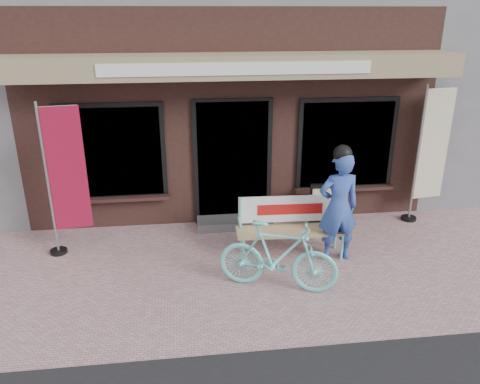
{
  "coord_description": "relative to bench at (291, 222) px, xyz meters",
  "views": [
    {
      "loc": [
        -0.82,
        -5.64,
        3.53
      ],
      "look_at": [
        -0.03,
        0.7,
        1.05
      ],
      "focal_mm": 35.0,
      "sensor_mm": 36.0,
      "label": 1
    }
  ],
  "objects": [
    {
      "name": "storefront",
      "position": [
        -0.75,
        4.28,
        2.46
      ],
      "size": [
        7.0,
        6.77,
        6.0
      ],
      "color": "black",
      "rests_on": "ground"
    },
    {
      "name": "nobori_cream",
      "position": [
        2.66,
        0.98,
        0.72
      ],
      "size": [
        0.72,
        0.3,
        2.42
      ],
      "rotation": [
        0.0,
        0.0,
        0.14
      ],
      "color": "gray",
      "rests_on": "ground"
    },
    {
      "name": "menu_stand",
      "position": [
        0.72,
        0.81,
        -0.12
      ],
      "size": [
        0.41,
        0.11,
        0.81
      ],
      "rotation": [
        0.0,
        0.0,
        -0.05
      ],
      "color": "black",
      "rests_on": "ground"
    },
    {
      "name": "person",
      "position": [
        0.65,
        -0.24,
        0.35
      ],
      "size": [
        0.63,
        0.43,
        1.79
      ],
      "rotation": [
        0.0,
        0.0,
        0.05
      ],
      "color": "#3150AB",
      "rests_on": "ground"
    },
    {
      "name": "bench",
      "position": [
        0.0,
        0.0,
        0.0
      ],
      "size": [
        1.69,
        0.5,
        0.91
      ],
      "rotation": [
        0.0,
        0.0,
        -0.04
      ],
      "color": "#6FD9D8",
      "rests_on": "ground"
    },
    {
      "name": "bicycle",
      "position": [
        -0.39,
        -0.95,
        -0.05
      ],
      "size": [
        1.67,
        0.99,
        0.97
      ],
      "primitive_type": "imported",
      "rotation": [
        0.0,
        0.0,
        1.22
      ],
      "color": "#6FD9D8",
      "rests_on": "ground"
    },
    {
      "name": "nobori_red",
      "position": [
        -3.34,
        0.48,
        0.69
      ],
      "size": [
        0.7,
        0.3,
        2.37
      ],
      "rotation": [
        0.0,
        0.0,
        0.17
      ],
      "color": "gray",
      "rests_on": "ground"
    },
    {
      "name": "ground",
      "position": [
        -0.75,
        -0.69,
        -0.53
      ],
      "size": [
        70.0,
        70.0,
        0.0
      ],
      "primitive_type": "plane",
      "color": "#BC8F93",
      "rests_on": "ground"
    }
  ]
}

